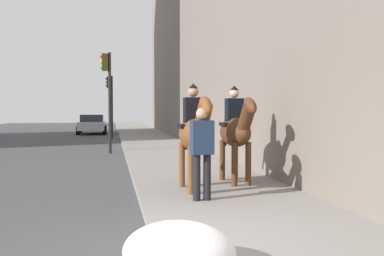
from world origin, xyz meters
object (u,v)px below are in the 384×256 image
(mounted_horse_far, at_px, (236,130))
(traffic_light_near_curb, at_px, (108,86))
(pedestrian_greeting, at_px, (202,147))
(car_mid_lane, at_px, (92,124))
(traffic_light_far_curb, at_px, (110,97))
(mounted_horse_near, at_px, (195,132))

(mounted_horse_far, height_order, traffic_light_near_curb, traffic_light_near_curb)
(pedestrian_greeting, height_order, traffic_light_near_curb, traffic_light_near_curb)
(traffic_light_near_curb, bearing_deg, car_mid_lane, 4.62)
(pedestrian_greeting, distance_m, traffic_light_near_curb, 11.02)
(pedestrian_greeting, distance_m, traffic_light_far_curb, 20.42)
(mounted_horse_near, bearing_deg, car_mid_lane, -175.77)
(mounted_horse_far, bearing_deg, traffic_light_near_curb, -164.88)
(mounted_horse_near, distance_m, car_mid_lane, 25.72)
(traffic_light_near_curb, xyz_separation_m, traffic_light_far_curb, (9.54, -0.10, -0.15))
(car_mid_lane, height_order, traffic_light_near_curb, traffic_light_near_curb)
(mounted_horse_far, relative_size, traffic_light_far_curb, 0.57)
(traffic_light_far_curb, bearing_deg, mounted_horse_far, -171.34)
(mounted_horse_near, relative_size, traffic_light_far_curb, 0.57)
(pedestrian_greeting, xyz_separation_m, traffic_light_near_curb, (10.76, 1.77, 1.66))
(traffic_light_far_curb, bearing_deg, pedestrian_greeting, -175.29)
(pedestrian_greeting, bearing_deg, mounted_horse_near, -7.99)
(pedestrian_greeting, bearing_deg, car_mid_lane, 1.58)
(mounted_horse_near, height_order, car_mid_lane, mounted_horse_near)
(pedestrian_greeting, relative_size, car_mid_lane, 0.38)
(mounted_horse_near, relative_size, mounted_horse_far, 1.00)
(car_mid_lane, bearing_deg, mounted_horse_near, 7.27)
(car_mid_lane, xyz_separation_m, traffic_light_near_curb, (-15.79, -1.28, 1.99))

